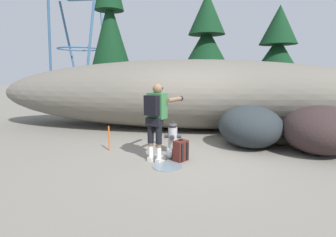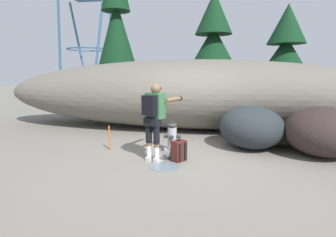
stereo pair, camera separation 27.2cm
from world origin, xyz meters
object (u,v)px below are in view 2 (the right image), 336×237
Objects in this scene: fire_hydrant at (172,138)px; boulder_mid at (251,127)px; boulder_small at (283,136)px; survey_stake at (109,138)px; spare_backpack at (179,151)px; boulder_large at (323,131)px; utility_worker at (155,113)px.

fire_hydrant is 0.48× the size of boulder_mid.
survey_stake is (-4.22, -1.05, 0.03)m from boulder_small.
boulder_mid is 0.92m from boulder_small.
spare_backpack is 3.29m from boulder_large.
utility_worker is 1.03× the size of boulder_mid.
boulder_mid is (1.64, 1.25, 0.31)m from spare_backpack.
utility_worker is 3.46m from boulder_small.
boulder_small is (2.47, 1.54, 0.06)m from spare_backpack.
boulder_small is at bearing -111.43° from spare_backpack.
boulder_large is 2.38× the size of boulder_small.
boulder_large is at bearing 4.99° from survey_stake.
boulder_small is at bearing 13.98° from survey_stake.
boulder_large is at bearing -12.21° from boulder_mid.
boulder_large is (3.37, 0.36, 0.21)m from fire_hydrant.
boulder_large reaches higher than boulder_mid.
spare_backpack is 0.27× the size of boulder_large.
boulder_mid is at bearing 12.54° from survey_stake.
boulder_mid is at bearing -35.57° from utility_worker.
boulder_small is (2.70, 0.99, -0.07)m from fire_hydrant.
fire_hydrant reaches higher than survey_stake.
fire_hydrant is at bearing -159.76° from boulder_mid.
survey_stake is at bearing -167.46° from boulder_mid.
boulder_large is 4.92m from survey_stake.
utility_worker is 3.46× the size of spare_backpack.
fire_hydrant is 1.25× the size of survey_stake.
utility_worker is at bearing -24.03° from survey_stake.
spare_backpack is at bearing -163.68° from boulder_large.
boulder_large reaches higher than fire_hydrant.
utility_worker is 0.96m from spare_backpack.
spare_backpack is (0.23, -0.56, -0.13)m from fire_hydrant.
fire_hydrant is 1.59× the size of spare_backpack.
boulder_mid is at bearing 20.24° from fire_hydrant.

